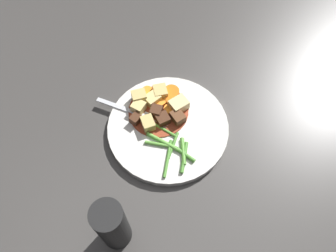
{
  "coord_description": "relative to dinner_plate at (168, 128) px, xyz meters",
  "views": [
    {
      "loc": [
        -0.36,
        0.08,
        0.67
      ],
      "look_at": [
        0.0,
        0.0,
        0.02
      ],
      "focal_mm": 36.66,
      "sensor_mm": 36.0,
      "label": 1
    }
  ],
  "objects": [
    {
      "name": "green_bean_4",
      "position": [
        -0.08,
        -0.02,
        0.01
      ],
      "size": [
        0.04,
        0.04,
        0.01
      ],
      "primitive_type": "cylinder",
      "rotation": [
        0.0,
        1.57,
        3.84
      ],
      "color": "#4C8E33",
      "rests_on": "dinner_plate"
    },
    {
      "name": "dinner_plate",
      "position": [
        0.0,
        0.0,
        0.0
      ],
      "size": [
        0.27,
        0.27,
        0.02
      ],
      "primitive_type": "cylinder",
      "color": "white",
      "rests_on": "ground_plane"
    },
    {
      "name": "carrot_slice_0",
      "position": [
        0.06,
        -0.02,
        0.02
      ],
      "size": [
        0.04,
        0.04,
        0.01
      ],
      "primitive_type": "cylinder",
      "rotation": [
        0.0,
        0.0,
        5.82
      ],
      "color": "orange",
      "rests_on": "dinner_plate"
    },
    {
      "name": "carrot_slice_2",
      "position": [
        0.04,
        -0.01,
        0.01
      ],
      "size": [
        0.04,
        0.04,
        0.01
      ],
      "primitive_type": "cylinder",
      "rotation": [
        0.0,
        0.0,
        4.02
      ],
      "color": "orange",
      "rests_on": "dinner_plate"
    },
    {
      "name": "carrot_slice_3",
      "position": [
        0.09,
        0.03,
        0.02
      ],
      "size": [
        0.03,
        0.03,
        0.01
      ],
      "primitive_type": "cylinder",
      "rotation": [
        0.0,
        0.0,
        1.6
      ],
      "color": "orange",
      "rests_on": "dinner_plate"
    },
    {
      "name": "green_bean_0",
      "position": [
        -0.08,
        0.02,
        0.01
      ],
      "size": [
        0.08,
        0.04,
        0.01
      ],
      "primitive_type": "cylinder",
      "rotation": [
        0.0,
        1.57,
        2.76
      ],
      "color": "#4C8E33",
      "rests_on": "dinner_plate"
    },
    {
      "name": "meat_chunk_0",
      "position": [
        0.03,
        0.07,
        0.02
      ],
      "size": [
        0.03,
        0.03,
        0.02
      ],
      "primitive_type": "cube",
      "rotation": [
        0.0,
        0.0,
        0.7
      ],
      "color": "#4C2B19",
      "rests_on": "dinner_plate"
    },
    {
      "name": "pepper_mill",
      "position": [
        -0.2,
        0.14,
        0.07
      ],
      "size": [
        0.06,
        0.06,
        0.15
      ],
      "primitive_type": "cylinder",
      "color": "black",
      "rests_on": "ground_plane"
    },
    {
      "name": "potato_chunk_1",
      "position": [
        0.07,
        0.02,
        0.02
      ],
      "size": [
        0.04,
        0.04,
        0.02
      ],
      "primitive_type": "cube",
      "rotation": [
        0.0,
        0.0,
        3.64
      ],
      "color": "#E5CC7A",
      "rests_on": "dinner_plate"
    },
    {
      "name": "green_bean_5",
      "position": [
        -0.04,
        0.03,
        0.01
      ],
      "size": [
        0.03,
        0.06,
        0.01
      ],
      "primitive_type": "cylinder",
      "rotation": [
        0.0,
        1.57,
        4.31
      ],
      "color": "#66AD42",
      "rests_on": "dinner_plate"
    },
    {
      "name": "potato_chunk_3",
      "position": [
        0.08,
        -0.0,
        0.02
      ],
      "size": [
        0.03,
        0.03,
        0.02
      ],
      "primitive_type": "cube",
      "rotation": [
        0.0,
        0.0,
        1.58
      ],
      "color": "#DBBC6B",
      "rests_on": "dinner_plate"
    },
    {
      "name": "green_bean_3",
      "position": [
        -0.04,
        0.02,
        0.01
      ],
      "size": [
        0.06,
        0.06,
        0.01
      ],
      "primitive_type": "cylinder",
      "rotation": [
        0.0,
        1.57,
        3.97
      ],
      "color": "#66AD42",
      "rests_on": "dinner_plate"
    },
    {
      "name": "carrot_slice_1",
      "position": [
        0.07,
        0.01,
        0.01
      ],
      "size": [
        0.04,
        0.04,
        0.01
      ],
      "primitive_type": "cylinder",
      "rotation": [
        0.0,
        0.0,
        0.03
      ],
      "color": "orange",
      "rests_on": "dinner_plate"
    },
    {
      "name": "fork",
      "position": [
        0.05,
        0.07,
        0.01
      ],
      "size": [
        0.11,
        0.15,
        0.0
      ],
      "color": "silver",
      "rests_on": "dinner_plate"
    },
    {
      "name": "green_bean_6",
      "position": [
        -0.01,
        0.01,
        0.01
      ],
      "size": [
        0.06,
        0.06,
        0.01
      ],
      "primitive_type": "cylinder",
      "rotation": [
        0.0,
        1.57,
        3.92
      ],
      "color": "#599E38",
      "rests_on": "dinner_plate"
    },
    {
      "name": "green_bean_2",
      "position": [
        -0.07,
        -0.02,
        0.01
      ],
      "size": [
        0.06,
        0.02,
        0.01
      ],
      "primitive_type": "cylinder",
      "rotation": [
        0.0,
        1.57,
        2.98
      ],
      "color": "#599E38",
      "rests_on": "dinner_plate"
    },
    {
      "name": "meat_chunk_2",
      "position": [
        0.01,
        0.01,
        0.02
      ],
      "size": [
        0.03,
        0.03,
        0.02
      ],
      "primitive_type": "cube",
      "rotation": [
        0.0,
        0.0,
        3.4
      ],
      "color": "#4C2B19",
      "rests_on": "dinner_plate"
    },
    {
      "name": "green_bean_1",
      "position": [
        -0.08,
        -0.02,
        0.01
      ],
      "size": [
        0.07,
        0.03,
        0.01
      ],
      "primitive_type": "cylinder",
      "rotation": [
        0.0,
        1.57,
        2.76
      ],
      "color": "#4C8E33",
      "rests_on": "dinner_plate"
    },
    {
      "name": "meat_chunk_3",
      "position": [
        0.03,
        0.02,
        0.02
      ],
      "size": [
        0.03,
        0.03,
        0.02
      ],
      "primitive_type": "cube",
      "rotation": [
        0.0,
        0.0,
        5.78
      ],
      "color": "#4C2B19",
      "rests_on": "dinner_plate"
    },
    {
      "name": "potato_chunk_0",
      "position": [
        0.01,
        0.04,
        0.02
      ],
      "size": [
        0.04,
        0.03,
        0.02
      ],
      "primitive_type": "cube",
      "rotation": [
        0.0,
        0.0,
        3.29
      ],
      "color": "#DBBC6B",
      "rests_on": "dinner_plate"
    },
    {
      "name": "meat_chunk_1",
      "position": [
        0.01,
        -0.02,
        0.02
      ],
      "size": [
        0.04,
        0.03,
        0.02
      ],
      "primitive_type": "cube",
      "rotation": [
        0.0,
        0.0,
        1.94
      ],
      "color": "brown",
      "rests_on": "dinner_plate"
    },
    {
      "name": "potato_chunk_4",
      "position": [
        0.08,
        0.05,
        0.02
      ],
      "size": [
        0.03,
        0.03,
        0.03
      ],
      "primitive_type": "cube",
      "rotation": [
        0.0,
        0.0,
        3.2
      ],
      "color": "#DBBC6B",
      "rests_on": "dinner_plate"
    },
    {
      "name": "carrot_slice_4",
      "position": [
        0.08,
        -0.03,
        0.02
      ],
      "size": [
        0.04,
        0.04,
        0.01
      ],
      "primitive_type": "cylinder",
      "rotation": [
        0.0,
        0.0,
        3.22
      ],
      "color": "orange",
      "rests_on": "dinner_plate"
    },
    {
      "name": "stew_sauce",
      "position": [
        0.04,
        0.01,
        0.01
      ],
      "size": [
        0.14,
        0.14,
        0.0
      ],
      "primitive_type": "cylinder",
      "color": "#93381E",
      "rests_on": "dinner_plate"
    },
    {
      "name": "potato_chunk_5",
      "position": [
        0.05,
        0.06,
        0.02
      ],
      "size": [
        0.04,
        0.04,
        0.02
      ],
      "primitive_type": "cube",
      "rotation": [
        0.0,
        0.0,
        3.98
      ],
      "color": "#E5CC7A",
      "rests_on": "dinner_plate"
    },
    {
      "name": "green_bean_7",
      "position": [
        -0.05,
        -0.0,
        0.01
      ],
      "size": [
        0.06,
        0.04,
        0.01
      ],
      "primitive_type": "cylinder",
      "rotation": [
        0.0,
        1.57,
        2.6
      ],
      "color": "#4C8E33",
      "rests_on": "dinner_plate"
    },
    {
      "name": "ground_plane",
      "position": [
        0.0,
        0.0,
        -0.01
      ],
      "size": [
        3.0,
        3.0,
        0.0
      ],
      "primitive_type": "plane",
      "color": "#423F3D"
    },
    {
      "name": "potato_chunk_2",
      "position": [
        0.04,
        -0.03,
        0.02
      ],
      "size": [
        0.04,
        0.05,
        0.03
      ],
      "primitive_type": "cube",
      "rotation": [
        0.0,
        0.0,
        3.53
      ],
      "color": "#EAD68C",
      "rests_on": "dinner_plate"
    }
  ]
}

